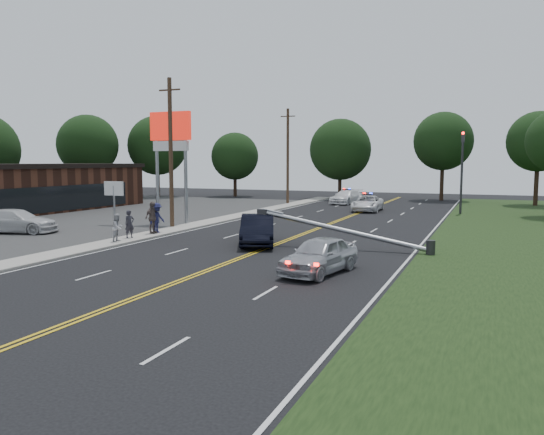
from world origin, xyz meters
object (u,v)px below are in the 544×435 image
at_px(waiting_sedan, 319,255).
at_px(bystander_a, 130,224).
at_px(crashed_sedan, 258,230).
at_px(utility_pole_mid, 171,153).
at_px(utility_pole_far, 288,156).
at_px(parked_car, 16,221).
at_px(emergency_b, 347,197).
at_px(bystander_d, 152,217).
at_px(fallen_streetlight, 351,232).
at_px(bystander_b, 118,228).
at_px(emergency_a, 367,203).
at_px(pylon_sign, 171,140).
at_px(traffic_signal, 462,165).
at_px(bystander_c, 157,218).
at_px(small_sign, 114,192).

relative_size(waiting_sedan, bystander_a, 2.72).
xyz_separation_m(crashed_sedan, bystander_a, (-7.51, -1.21, 0.10)).
xyz_separation_m(utility_pole_mid, utility_pole_far, (0.00, 22.00, 0.00)).
bearing_deg(parked_car, utility_pole_mid, -70.90).
height_order(emergency_b, bystander_d, bystander_d).
bearing_deg(parked_car, utility_pole_far, -33.45).
distance_m(fallen_streetlight, bystander_b, 12.68).
distance_m(waiting_sedan, bystander_b, 13.00).
bearing_deg(emergency_a, pylon_sign, -127.38).
bearing_deg(emergency_b, traffic_signal, -19.06).
distance_m(emergency_b, bystander_a, 30.83).
bearing_deg(utility_pole_far, parked_car, -105.56).
xyz_separation_m(utility_pole_far, waiting_sedan, (13.62, -32.22, -4.34)).
bearing_deg(crashed_sedan, bystander_c, 147.68).
bearing_deg(emergency_b, waiting_sedan, -66.19).
bearing_deg(small_sign, crashed_sedan, -18.49).
bearing_deg(fallen_streetlight, bystander_d, 177.60).
bearing_deg(bystander_b, utility_pole_far, -3.55).
bearing_deg(traffic_signal, bystander_d, -127.78).
distance_m(pylon_sign, bystander_b, 10.56).
height_order(traffic_signal, parked_car, traffic_signal).
bearing_deg(crashed_sedan, emergency_b, 72.46).
relative_size(crashed_sedan, emergency_a, 0.97).
distance_m(traffic_signal, utility_pole_mid, 25.12).
distance_m(pylon_sign, small_sign, 5.45).
xyz_separation_m(traffic_signal, parked_car, (-25.25, -23.84, -3.46)).
bearing_deg(bystander_d, bystander_a, -177.12).
xyz_separation_m(traffic_signal, waiting_sedan, (-3.88, -28.22, -3.47)).
relative_size(small_sign, utility_pole_far, 0.31).
distance_m(small_sign, bystander_b, 9.19).
relative_size(utility_pole_mid, emergency_a, 1.96).
bearing_deg(traffic_signal, utility_pole_far, 167.11).
bearing_deg(utility_pole_far, bystander_c, -87.82).
bearing_deg(bystander_d, parked_car, 110.06).
bearing_deg(waiting_sedan, utility_pole_mid, 154.30).
distance_m(emergency_a, emergency_b, 8.44).
relative_size(pylon_sign, emergency_b, 1.54).
distance_m(waiting_sedan, bystander_c, 14.52).
bearing_deg(fallen_streetlight, bystander_c, 176.03).
relative_size(parked_car, emergency_a, 1.01).
distance_m(utility_pole_far, bystander_a, 27.91).
height_order(pylon_sign, small_sign, pylon_sign).
height_order(utility_pole_far, emergency_a, utility_pole_far).
xyz_separation_m(fallen_streetlight, bystander_b, (-12.34, -2.94, -0.03)).
xyz_separation_m(traffic_signal, bystander_d, (-16.64, -21.47, -3.11)).
distance_m(traffic_signal, parked_car, 34.90).
distance_m(utility_pole_far, bystander_b, 29.26).
bearing_deg(bystander_a, crashed_sedan, -57.23).
bearing_deg(crashed_sedan, utility_pole_mid, 129.45).
bearing_deg(bystander_a, utility_pole_mid, 31.67).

